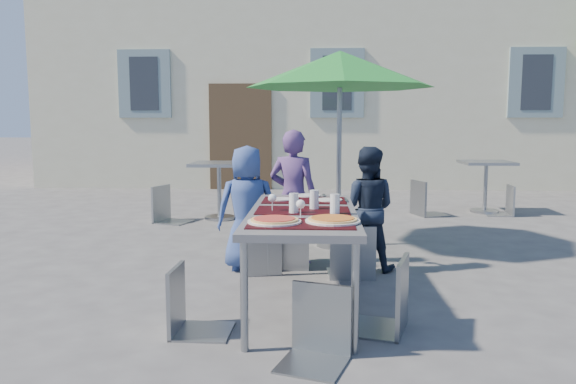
# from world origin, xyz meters

# --- Properties ---
(ground) EXTENTS (90.00, 90.00, 0.00)m
(ground) POSITION_xyz_m (0.00, 0.00, 0.00)
(ground) COLOR #464548
(ground) RESTS_ON ground
(dining_table) EXTENTS (0.80, 1.85, 0.76)m
(dining_table) POSITION_xyz_m (-0.53, -0.04, 0.70)
(dining_table) COLOR #444448
(dining_table) RESTS_ON ground
(pizza_near_left) EXTENTS (0.36, 0.36, 0.03)m
(pizza_near_left) POSITION_xyz_m (-0.70, -0.57, 0.77)
(pizza_near_left) COLOR white
(pizza_near_left) RESTS_ON dining_table
(pizza_near_right) EXTENTS (0.37, 0.37, 0.03)m
(pizza_near_right) POSITION_xyz_m (-0.32, -0.52, 0.77)
(pizza_near_right) COLOR white
(pizza_near_right) RESTS_ON dining_table
(glassware) EXTENTS (0.53, 0.47, 0.15)m
(glassware) POSITION_xyz_m (-0.48, -0.13, 0.83)
(glassware) COLOR silver
(glassware) RESTS_ON dining_table
(place_settings) EXTENTS (0.68, 0.49, 0.01)m
(place_settings) POSITION_xyz_m (-0.51, 0.61, 0.76)
(place_settings) COLOR white
(place_settings) RESTS_ON dining_table
(child_0) EXTENTS (0.64, 0.46, 1.20)m
(child_0) POSITION_xyz_m (-1.08, 1.05, 0.60)
(child_0) COLOR #334A8C
(child_0) RESTS_ON ground
(child_1) EXTENTS (0.56, 0.44, 1.35)m
(child_1) POSITION_xyz_m (-0.65, 1.32, 0.67)
(child_1) COLOR #543873
(child_1) RESTS_ON ground
(child_2) EXTENTS (0.63, 0.44, 1.19)m
(child_2) POSITION_xyz_m (0.06, 1.11, 0.59)
(child_2) COLOR #172032
(child_2) RESTS_ON ground
(chair_0) EXTENTS (0.45, 0.45, 0.84)m
(chair_0) POSITION_xyz_m (-0.94, 0.89, 0.48)
(chair_0) COLOR gray
(chair_0) RESTS_ON ground
(chair_1) EXTENTS (0.40, 0.40, 0.90)m
(chair_1) POSITION_xyz_m (-0.69, 1.10, 0.52)
(chair_1) COLOR gray
(chair_1) RESTS_ON ground
(chair_2) EXTENTS (0.43, 0.44, 0.93)m
(chair_2) POSITION_xyz_m (-0.10, 0.80, 0.55)
(chair_2) COLOR gray
(chair_2) RESTS_ON ground
(chair_3) EXTENTS (0.39, 0.39, 0.86)m
(chair_3) POSITION_xyz_m (-1.28, -0.60, 0.50)
(chair_3) COLOR gray
(chair_3) RESTS_ON ground
(chair_4) EXTENTS (0.54, 0.53, 0.97)m
(chair_4) POSITION_xyz_m (0.06, -0.51, 0.57)
(chair_4) COLOR gray
(chair_4) RESTS_ON ground
(chair_5) EXTENTS (0.47, 0.48, 0.85)m
(chair_5) POSITION_xyz_m (-0.42, -1.01, 0.49)
(chair_5) COLOR gray
(chair_5) RESTS_ON ground
(patio_umbrella) EXTENTS (2.10, 2.10, 2.20)m
(patio_umbrella) POSITION_xyz_m (-0.17, 2.12, 1.97)
(patio_umbrella) COLOR #95989C
(patio_umbrella) RESTS_ON ground
(cafe_table_0) EXTENTS (0.78, 0.78, 0.83)m
(cafe_table_0) POSITION_xyz_m (-1.83, 3.82, 0.60)
(cafe_table_0) COLOR #95989C
(cafe_table_0) RESTS_ON ground
(bg_chair_l_0) EXTENTS (0.56, 0.55, 0.98)m
(bg_chair_l_0) POSITION_xyz_m (-2.53, 3.54, 0.58)
(bg_chair_l_0) COLOR gray
(bg_chair_l_0) RESTS_ON ground
(bg_chair_r_0) EXTENTS (0.46, 0.46, 0.85)m
(bg_chair_r_0) POSITION_xyz_m (-1.15, 3.46, 0.49)
(bg_chair_r_0) COLOR gray
(bg_chair_r_0) RESTS_ON ground
(cafe_table_1) EXTENTS (0.75, 0.75, 0.81)m
(cafe_table_1) POSITION_xyz_m (2.23, 4.62, 0.58)
(cafe_table_1) COLOR #95989C
(cafe_table_1) RESTS_ON ground
(bg_chair_l_1) EXTENTS (0.57, 0.57, 1.01)m
(bg_chair_l_1) POSITION_xyz_m (1.23, 4.30, 0.60)
(bg_chair_l_1) COLOR gray
(bg_chair_l_1) RESTS_ON ground
(bg_chair_r_1) EXTENTS (0.40, 0.40, 0.87)m
(bg_chair_r_1) POSITION_xyz_m (2.44, 4.38, 0.50)
(bg_chair_r_1) COLOR #8F949A
(bg_chair_r_1) RESTS_ON ground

